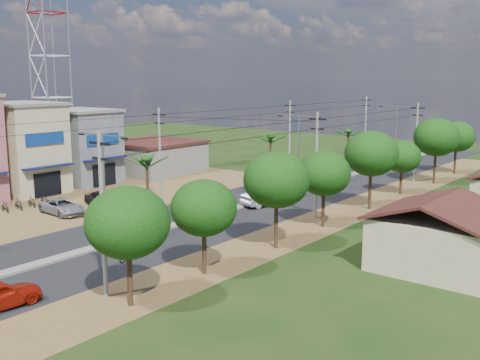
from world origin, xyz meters
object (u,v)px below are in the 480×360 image
(car_white_far, at_px, (293,172))
(car_parked_dark, at_px, (104,199))
(car_silver_mid, at_px, (267,197))
(car_parked_silver, at_px, (62,207))
(moto_rider_east, at_px, (128,255))

(car_white_far, bearing_deg, car_parked_dark, -111.76)
(car_silver_mid, bearing_deg, car_white_far, -48.65)
(car_silver_mid, distance_m, car_parked_silver, 18.27)
(car_parked_silver, height_order, car_parked_dark, car_parked_dark)
(car_white_far, xyz_separation_m, car_parked_dark, (-5.23, -24.00, 0.06))
(car_parked_dark, relative_size, moto_rider_east, 2.40)
(car_white_far, bearing_deg, car_silver_mid, -75.33)
(car_white_far, height_order, moto_rider_east, car_white_far)
(car_parked_dark, xyz_separation_m, moto_rider_east, (14.08, -9.15, -0.25))
(car_parked_dark, height_order, moto_rider_east, car_parked_dark)
(car_parked_silver, xyz_separation_m, moto_rider_east, (14.35, -4.86, -0.22))
(car_white_far, relative_size, car_parked_silver, 0.91)
(car_silver_mid, xyz_separation_m, car_parked_silver, (-12.01, -13.78, -0.14))
(car_parked_silver, relative_size, moto_rider_east, 2.82)
(car_parked_dark, bearing_deg, car_parked_silver, 172.80)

